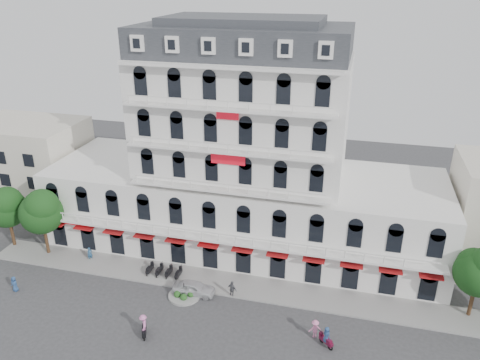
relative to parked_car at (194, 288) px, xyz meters
name	(u,v)px	position (x,y,z in m)	size (l,w,h in m)	color
ground	(192,344)	(2.20, -6.61, -0.73)	(120.00, 120.00, 0.00)	#38383A
sidewalk	(222,283)	(2.20, 2.39, -0.65)	(53.00, 4.00, 0.16)	gray
main_building	(243,164)	(2.20, 11.38, 9.23)	(45.00, 15.00, 25.80)	silver
flank_building_west	(31,165)	(-27.80, 13.39, 5.27)	(14.00, 10.00, 12.00)	beige
traffic_island	(184,294)	(-0.80, -0.61, -0.47)	(3.20, 3.20, 1.60)	gray
parked_scooter_row	(164,276)	(-4.15, 2.19, -0.73)	(4.40, 1.80, 1.10)	black
tree_west_outer	(6,205)	(-23.75, 3.37, 4.62)	(4.50, 4.48, 7.76)	#382314
tree_west_inner	(41,210)	(-18.75, 2.87, 4.95)	(4.76, 4.76, 8.25)	#382314
tree_east_inner	(480,270)	(26.25, 3.37, 4.48)	(4.40, 4.37, 7.57)	#382314
parked_car	(194,288)	(0.00, 0.00, 0.00)	(1.73, 4.29, 1.46)	silver
rider_east	(326,337)	(13.51, -3.93, 0.25)	(1.34, 1.28, 2.02)	maroon
rider_center	(144,325)	(-2.25, -6.76, 0.49)	(1.09, 1.61, 2.29)	black
pedestrian_left	(14,284)	(-17.80, -4.04, 0.10)	(0.81, 0.53, 1.66)	navy
pedestrian_mid	(232,289)	(3.85, 0.54, 0.18)	(1.07, 0.45, 1.82)	#4E4F55
pedestrian_right	(315,329)	(12.44, -3.04, 0.15)	(1.14, 0.66, 1.77)	pink
pedestrian_far	(90,254)	(-13.39, 2.89, 0.08)	(0.59, 0.39, 1.61)	navy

